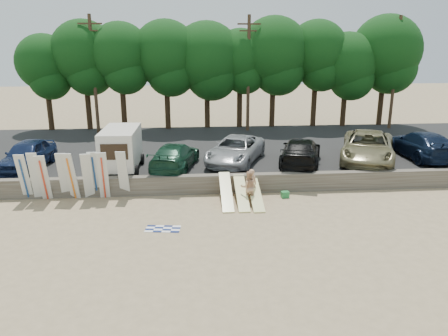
{
  "coord_description": "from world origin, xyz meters",
  "views": [
    {
      "loc": [
        -2.7,
        -18.96,
        7.88
      ],
      "look_at": [
        -0.96,
        3.0,
        1.36
      ],
      "focal_mm": 35.0,
      "sensor_mm": 36.0,
      "label": 1
    }
  ],
  "objects_px": {
    "box_trailer": "(121,147)",
    "car_1": "(175,156)",
    "car_5": "(422,145)",
    "car_4": "(368,147)",
    "car_3": "(301,152)",
    "beachgoer_a": "(251,184)",
    "car_2": "(235,150)",
    "cooler": "(285,194)",
    "beachgoer_b": "(248,187)",
    "car_0": "(27,155)"
  },
  "relations": [
    {
      "from": "box_trailer",
      "to": "car_1",
      "type": "distance_m",
      "value": 3.07
    },
    {
      "from": "car_5",
      "to": "car_4",
      "type": "bearing_deg",
      "value": 7.47
    },
    {
      "from": "car_3",
      "to": "beachgoer_a",
      "type": "bearing_deg",
      "value": 65.03
    },
    {
      "from": "car_2",
      "to": "beachgoer_a",
      "type": "relative_size",
      "value": 3.5
    },
    {
      "from": "car_4",
      "to": "cooler",
      "type": "distance_m",
      "value": 7.29
    },
    {
      "from": "box_trailer",
      "to": "beachgoer_a",
      "type": "height_order",
      "value": "box_trailer"
    },
    {
      "from": "car_4",
      "to": "beachgoer_a",
      "type": "distance_m",
      "value": 8.75
    },
    {
      "from": "car_2",
      "to": "beachgoer_a",
      "type": "height_order",
      "value": "car_2"
    },
    {
      "from": "car_3",
      "to": "beachgoer_b",
      "type": "distance_m",
      "value": 5.66
    },
    {
      "from": "car_4",
      "to": "cooler",
      "type": "relative_size",
      "value": 17.0
    },
    {
      "from": "beachgoer_b",
      "to": "car_3",
      "type": "bearing_deg",
      "value": -132.55
    },
    {
      "from": "car_2",
      "to": "beachgoer_b",
      "type": "height_order",
      "value": "car_2"
    },
    {
      "from": "car_0",
      "to": "car_4",
      "type": "height_order",
      "value": "car_4"
    },
    {
      "from": "box_trailer",
      "to": "beachgoer_a",
      "type": "xyz_separation_m",
      "value": [
        6.95,
        -3.36,
        -1.25
      ]
    },
    {
      "from": "car_3",
      "to": "car_5",
      "type": "distance_m",
      "value": 7.95
    },
    {
      "from": "box_trailer",
      "to": "car_2",
      "type": "relative_size",
      "value": 0.69
    },
    {
      "from": "car_0",
      "to": "beachgoer_a",
      "type": "bearing_deg",
      "value": -13.47
    },
    {
      "from": "box_trailer",
      "to": "car_0",
      "type": "bearing_deg",
      "value": 174.04
    },
    {
      "from": "car_0",
      "to": "car_2",
      "type": "relative_size",
      "value": 0.87
    },
    {
      "from": "cooler",
      "to": "beachgoer_b",
      "type": "bearing_deg",
      "value": -171.09
    },
    {
      "from": "car_3",
      "to": "car_1",
      "type": "bearing_deg",
      "value": 19.61
    },
    {
      "from": "beachgoer_a",
      "to": "cooler",
      "type": "bearing_deg",
      "value": 176.13
    },
    {
      "from": "car_4",
      "to": "car_0",
      "type": "bearing_deg",
      "value": -157.36
    },
    {
      "from": "car_1",
      "to": "beachgoer_b",
      "type": "xyz_separation_m",
      "value": [
        3.73,
        -4.03,
        -0.61
      ]
    },
    {
      "from": "car_1",
      "to": "cooler",
      "type": "xyz_separation_m",
      "value": [
        5.73,
        -3.47,
        -1.27
      ]
    },
    {
      "from": "car_2",
      "to": "car_3",
      "type": "distance_m",
      "value": 3.89
    },
    {
      "from": "beachgoer_b",
      "to": "cooler",
      "type": "bearing_deg",
      "value": -165.79
    },
    {
      "from": "car_0",
      "to": "beachgoer_b",
      "type": "distance_m",
      "value": 13.0
    },
    {
      "from": "car_3",
      "to": "car_5",
      "type": "bearing_deg",
      "value": -155.76
    },
    {
      "from": "car_1",
      "to": "car_3",
      "type": "xyz_separation_m",
      "value": [
        7.42,
        0.21,
        0.05
      ]
    },
    {
      "from": "car_1",
      "to": "car_2",
      "type": "relative_size",
      "value": 0.91
    },
    {
      "from": "car_1",
      "to": "car_4",
      "type": "bearing_deg",
      "value": -164.07
    },
    {
      "from": "car_2",
      "to": "beachgoer_a",
      "type": "distance_m",
      "value": 4.56
    },
    {
      "from": "car_0",
      "to": "car_5",
      "type": "xyz_separation_m",
      "value": [
        23.74,
        0.53,
        0.02
      ]
    },
    {
      "from": "car_1",
      "to": "car_3",
      "type": "relative_size",
      "value": 0.93
    },
    {
      "from": "box_trailer",
      "to": "car_4",
      "type": "bearing_deg",
      "value": 4.38
    },
    {
      "from": "car_4",
      "to": "cooler",
      "type": "xyz_separation_m",
      "value": [
        -5.9,
        -4.02,
        -1.44
      ]
    },
    {
      "from": "car_5",
      "to": "beachgoer_a",
      "type": "distance_m",
      "value": 12.3
    },
    {
      "from": "box_trailer",
      "to": "car_0",
      "type": "xyz_separation_m",
      "value": [
        -5.41,
        0.71,
        -0.51
      ]
    },
    {
      "from": "car_1",
      "to": "beachgoer_b",
      "type": "distance_m",
      "value": 5.53
    },
    {
      "from": "car_5",
      "to": "beachgoer_b",
      "type": "bearing_deg",
      "value": 23.23
    },
    {
      "from": "beachgoer_b",
      "to": "car_5",
      "type": "bearing_deg",
      "value": -157.79
    },
    {
      "from": "cooler",
      "to": "car_3",
      "type": "bearing_deg",
      "value": 58.51
    },
    {
      "from": "car_3",
      "to": "box_trailer",
      "type": "bearing_deg",
      "value": 20.04
    },
    {
      "from": "car_2",
      "to": "cooler",
      "type": "bearing_deg",
      "value": -41.63
    },
    {
      "from": "car_0",
      "to": "car_4",
      "type": "xyz_separation_m",
      "value": [
        20.05,
        0.01,
        0.07
      ]
    },
    {
      "from": "beachgoer_b",
      "to": "cooler",
      "type": "distance_m",
      "value": 2.18
    },
    {
      "from": "car_5",
      "to": "cooler",
      "type": "height_order",
      "value": "car_5"
    },
    {
      "from": "beachgoer_a",
      "to": "beachgoer_b",
      "type": "bearing_deg",
      "value": 62.01
    },
    {
      "from": "car_0",
      "to": "beachgoer_b",
      "type": "height_order",
      "value": "car_0"
    }
  ]
}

